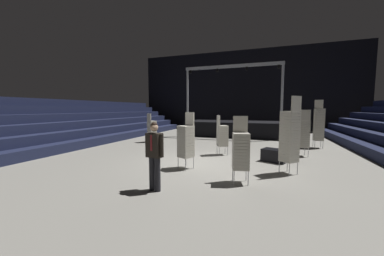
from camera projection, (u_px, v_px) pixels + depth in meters
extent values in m
cube|color=gray|center=(199.00, 164.00, 8.34)|extent=(22.00, 30.00, 0.10)
cube|color=black|center=(243.00, 90.00, 22.07)|extent=(22.00, 0.30, 8.00)
cube|color=#191E38|center=(82.00, 144.00, 11.53)|extent=(0.75, 24.00, 0.45)
cube|color=#191E38|center=(71.00, 135.00, 11.74)|extent=(0.75, 24.00, 0.45)
cube|color=#191E38|center=(61.00, 126.00, 11.94)|extent=(0.75, 24.00, 0.45)
cube|color=#191E38|center=(51.00, 118.00, 12.15)|extent=(0.75, 24.00, 0.45)
cube|color=#191E38|center=(41.00, 110.00, 12.36)|extent=(0.75, 24.00, 0.45)
cube|color=#191E38|center=(31.00, 102.00, 12.57)|extent=(0.75, 24.00, 0.45)
cube|color=black|center=(234.00, 128.00, 16.76)|extent=(7.11, 3.40, 1.11)
cylinder|color=#9EA0A8|center=(188.00, 96.00, 16.27)|extent=(0.16, 0.16, 3.94)
cylinder|color=#9EA0A8|center=(282.00, 94.00, 14.08)|extent=(0.16, 0.16, 3.94)
cube|color=#9EA0A8|center=(232.00, 66.00, 15.00)|extent=(6.81, 0.20, 0.20)
cylinder|color=black|center=(191.00, 72.00, 16.03)|extent=(0.18, 0.18, 0.22)
cylinder|color=black|center=(218.00, 70.00, 15.35)|extent=(0.18, 0.18, 0.22)
cylinder|color=black|center=(247.00, 68.00, 14.68)|extent=(0.18, 0.18, 0.22)
cylinder|color=black|center=(279.00, 67.00, 14.00)|extent=(0.18, 0.18, 0.22)
cylinder|color=black|center=(158.00, 174.00, 5.43)|extent=(0.15, 0.15, 0.87)
cylinder|color=black|center=(152.00, 173.00, 5.52)|extent=(0.15, 0.15, 0.87)
cube|color=silver|center=(153.00, 146.00, 5.36)|extent=(0.20, 0.13, 0.61)
cube|color=black|center=(154.00, 145.00, 5.41)|extent=(0.44, 0.30, 0.61)
cube|color=maroon|center=(151.00, 143.00, 5.31)|extent=(0.06, 0.02, 0.39)
cylinder|color=black|center=(162.00, 146.00, 5.29)|extent=(0.11, 0.11, 0.56)
cylinder|color=black|center=(147.00, 144.00, 5.53)|extent=(0.11, 0.11, 0.56)
sphere|color=#DBAD89|center=(154.00, 127.00, 5.37)|extent=(0.20, 0.20, 0.20)
sphere|color=black|center=(154.00, 125.00, 5.37)|extent=(0.17, 0.17, 0.17)
cylinder|color=#B2B5BA|center=(248.00, 178.00, 5.84)|extent=(0.02, 0.02, 0.40)
cylinder|color=#B2B5BA|center=(234.00, 178.00, 5.88)|extent=(0.02, 0.02, 0.40)
cylinder|color=#B2B5BA|center=(246.00, 174.00, 6.22)|extent=(0.02, 0.02, 0.40)
cylinder|color=#B2B5BA|center=(233.00, 174.00, 6.25)|extent=(0.02, 0.02, 0.40)
cube|color=#B7B2A3|center=(240.00, 168.00, 6.03)|extent=(0.53, 0.53, 0.08)
cube|color=#B7B2A3|center=(240.00, 165.00, 6.02)|extent=(0.53, 0.53, 0.08)
cube|color=#B7B2A3|center=(241.00, 162.00, 6.01)|extent=(0.53, 0.53, 0.08)
cube|color=#B7B2A3|center=(241.00, 159.00, 6.00)|extent=(0.53, 0.53, 0.08)
cube|color=#B7B2A3|center=(241.00, 156.00, 6.00)|extent=(0.53, 0.53, 0.08)
cube|color=#B7B2A3|center=(241.00, 153.00, 5.99)|extent=(0.53, 0.53, 0.08)
cube|color=#B7B2A3|center=(241.00, 150.00, 5.98)|extent=(0.53, 0.53, 0.08)
cube|color=#B7B2A3|center=(241.00, 147.00, 5.97)|extent=(0.53, 0.53, 0.08)
cube|color=#B7B2A3|center=(241.00, 144.00, 5.97)|extent=(0.53, 0.53, 0.08)
cube|color=#B7B2A3|center=(241.00, 141.00, 5.96)|extent=(0.53, 0.53, 0.08)
cube|color=#B7B2A3|center=(241.00, 138.00, 5.95)|extent=(0.53, 0.53, 0.08)
cube|color=#B7B2A3|center=(241.00, 134.00, 5.94)|extent=(0.53, 0.53, 0.08)
cube|color=#B7B2A3|center=(240.00, 124.00, 6.11)|extent=(0.40, 0.15, 0.46)
cylinder|color=#B2B5BA|center=(323.00, 145.00, 11.23)|extent=(0.02, 0.02, 0.40)
cylinder|color=#B2B5BA|center=(315.00, 145.00, 11.34)|extent=(0.02, 0.02, 0.40)
cylinder|color=#B2B5BA|center=(321.00, 144.00, 11.60)|extent=(0.02, 0.02, 0.40)
cylinder|color=#B2B5BA|center=(313.00, 144.00, 11.70)|extent=(0.02, 0.02, 0.40)
cube|color=#B7B2A3|center=(318.00, 140.00, 11.45)|extent=(0.46, 0.46, 0.08)
cube|color=#B7B2A3|center=(318.00, 138.00, 11.44)|extent=(0.46, 0.46, 0.08)
cube|color=#B7B2A3|center=(318.00, 137.00, 11.43)|extent=(0.46, 0.46, 0.08)
cube|color=#B7B2A3|center=(318.00, 135.00, 11.42)|extent=(0.46, 0.46, 0.08)
cube|color=#B7B2A3|center=(318.00, 133.00, 11.42)|extent=(0.46, 0.46, 0.08)
cube|color=#B7B2A3|center=(318.00, 132.00, 11.41)|extent=(0.46, 0.46, 0.08)
cube|color=#B7B2A3|center=(319.00, 130.00, 11.40)|extent=(0.46, 0.46, 0.08)
cube|color=#B7B2A3|center=(319.00, 129.00, 11.39)|extent=(0.46, 0.46, 0.08)
cube|color=#B7B2A3|center=(319.00, 127.00, 11.39)|extent=(0.46, 0.46, 0.08)
cube|color=#B7B2A3|center=(319.00, 125.00, 11.38)|extent=(0.46, 0.46, 0.08)
cube|color=#B7B2A3|center=(319.00, 124.00, 11.37)|extent=(0.46, 0.46, 0.08)
cube|color=#B7B2A3|center=(319.00, 122.00, 11.36)|extent=(0.46, 0.46, 0.08)
cube|color=#B7B2A3|center=(319.00, 121.00, 11.36)|extent=(0.46, 0.46, 0.08)
cube|color=#B7B2A3|center=(319.00, 119.00, 11.35)|extent=(0.46, 0.46, 0.08)
cube|color=#B7B2A3|center=(319.00, 117.00, 11.34)|extent=(0.46, 0.46, 0.08)
cube|color=#B7B2A3|center=(319.00, 116.00, 11.33)|extent=(0.46, 0.46, 0.08)
cube|color=#B7B2A3|center=(319.00, 114.00, 11.33)|extent=(0.46, 0.46, 0.08)
cube|color=#B7B2A3|center=(320.00, 113.00, 11.32)|extent=(0.46, 0.46, 0.08)
cube|color=#B7B2A3|center=(320.00, 111.00, 11.31)|extent=(0.46, 0.46, 0.08)
cube|color=#B7B2A3|center=(320.00, 109.00, 11.30)|extent=(0.46, 0.46, 0.08)
cube|color=#B7B2A3|center=(319.00, 104.00, 11.47)|extent=(0.41, 0.07, 0.46)
cylinder|color=#B2B5BA|center=(186.00, 165.00, 7.26)|extent=(0.02, 0.02, 0.40)
cylinder|color=#B2B5BA|center=(178.00, 163.00, 7.53)|extent=(0.02, 0.02, 0.40)
cylinder|color=#B2B5BA|center=(193.00, 163.00, 7.53)|extent=(0.02, 0.02, 0.40)
cylinder|color=#B2B5BA|center=(186.00, 161.00, 7.80)|extent=(0.02, 0.02, 0.40)
cube|color=#B7B2A3|center=(186.00, 156.00, 7.51)|extent=(0.59, 0.59, 0.08)
cube|color=#B7B2A3|center=(186.00, 154.00, 7.50)|extent=(0.59, 0.59, 0.08)
cube|color=#B7B2A3|center=(186.00, 151.00, 7.49)|extent=(0.59, 0.59, 0.08)
cube|color=#B7B2A3|center=(186.00, 149.00, 7.48)|extent=(0.59, 0.59, 0.08)
cube|color=#B7B2A3|center=(186.00, 146.00, 7.48)|extent=(0.59, 0.59, 0.08)
cube|color=#B7B2A3|center=(186.00, 144.00, 7.47)|extent=(0.59, 0.59, 0.08)
cube|color=#B7B2A3|center=(186.00, 142.00, 7.46)|extent=(0.59, 0.59, 0.08)
cube|color=#B7B2A3|center=(186.00, 139.00, 7.45)|extent=(0.59, 0.59, 0.08)
cube|color=#B7B2A3|center=(186.00, 137.00, 7.45)|extent=(0.59, 0.59, 0.08)
cube|color=#B7B2A3|center=(186.00, 134.00, 7.44)|extent=(0.59, 0.59, 0.08)
cube|color=#B7B2A3|center=(186.00, 132.00, 7.43)|extent=(0.59, 0.59, 0.08)
cube|color=#B7B2A3|center=(186.00, 129.00, 7.42)|extent=(0.59, 0.59, 0.08)
cube|color=#B7B2A3|center=(186.00, 127.00, 7.42)|extent=(0.59, 0.59, 0.08)
cube|color=#B7B2A3|center=(190.00, 119.00, 7.53)|extent=(0.39, 0.22, 0.46)
cylinder|color=#B2B5BA|center=(296.00, 151.00, 9.68)|extent=(0.02, 0.02, 0.40)
cylinder|color=#B2B5BA|center=(305.00, 151.00, 9.64)|extent=(0.02, 0.02, 0.40)
cylinder|color=#B2B5BA|center=(299.00, 152.00, 9.31)|extent=(0.02, 0.02, 0.40)
cylinder|color=#B2B5BA|center=(308.00, 153.00, 9.27)|extent=(0.02, 0.02, 0.40)
cube|color=#B7B2A3|center=(302.00, 146.00, 9.45)|extent=(0.53, 0.53, 0.08)
cube|color=#B7B2A3|center=(302.00, 144.00, 9.45)|extent=(0.53, 0.53, 0.08)
cube|color=#B7B2A3|center=(302.00, 142.00, 9.44)|extent=(0.53, 0.53, 0.08)
cube|color=#B7B2A3|center=(302.00, 141.00, 9.43)|extent=(0.53, 0.53, 0.08)
cube|color=#B7B2A3|center=(303.00, 139.00, 9.42)|extent=(0.53, 0.53, 0.08)
cube|color=#B7B2A3|center=(303.00, 137.00, 9.42)|extent=(0.53, 0.53, 0.08)
cube|color=#B7B2A3|center=(303.00, 135.00, 9.41)|extent=(0.53, 0.53, 0.08)
cube|color=#B7B2A3|center=(303.00, 133.00, 9.40)|extent=(0.53, 0.53, 0.08)
cube|color=#B7B2A3|center=(303.00, 131.00, 9.39)|extent=(0.53, 0.53, 0.08)
cube|color=#B7B2A3|center=(303.00, 129.00, 9.39)|extent=(0.53, 0.53, 0.08)
cube|color=#B7B2A3|center=(303.00, 127.00, 9.38)|extent=(0.53, 0.53, 0.08)
cube|color=#B7B2A3|center=(303.00, 125.00, 9.37)|extent=(0.53, 0.53, 0.08)
cube|color=#B7B2A3|center=(303.00, 123.00, 9.36)|extent=(0.53, 0.53, 0.08)
cube|color=#B7B2A3|center=(303.00, 121.00, 9.36)|extent=(0.53, 0.53, 0.08)
cube|color=#B7B2A3|center=(305.00, 115.00, 9.14)|extent=(0.41, 0.14, 0.46)
cylinder|color=#B2B5BA|center=(279.00, 167.00, 6.98)|extent=(0.02, 0.02, 0.40)
cylinder|color=#B2B5BA|center=(287.00, 166.00, 7.16)|extent=(0.02, 0.02, 0.40)
cylinder|color=#B2B5BA|center=(289.00, 170.00, 6.65)|extent=(0.02, 0.02, 0.40)
cylinder|color=#B2B5BA|center=(297.00, 168.00, 6.82)|extent=(0.02, 0.02, 0.40)
cube|color=#B7B2A3|center=(289.00, 160.00, 6.88)|extent=(0.62, 0.62, 0.08)
cube|color=#B7B2A3|center=(289.00, 158.00, 6.87)|extent=(0.62, 0.62, 0.08)
cube|color=#B7B2A3|center=(289.00, 155.00, 6.87)|extent=(0.62, 0.62, 0.08)
cube|color=#B7B2A3|center=(289.00, 152.00, 6.86)|extent=(0.62, 0.62, 0.08)
cube|color=#B7B2A3|center=(289.00, 150.00, 6.85)|extent=(0.62, 0.62, 0.08)
cube|color=#B7B2A3|center=(289.00, 147.00, 6.84)|extent=(0.62, 0.62, 0.08)
cube|color=#B7B2A3|center=(289.00, 145.00, 6.84)|extent=(0.62, 0.62, 0.08)
cube|color=#B7B2A3|center=(289.00, 142.00, 6.83)|extent=(0.62, 0.62, 0.08)
cube|color=#B7B2A3|center=(289.00, 139.00, 6.82)|extent=(0.62, 0.62, 0.08)
cube|color=#B7B2A3|center=(289.00, 137.00, 6.81)|extent=(0.62, 0.62, 0.08)
cube|color=#B7B2A3|center=(290.00, 134.00, 6.81)|extent=(0.62, 0.62, 0.08)
cube|color=#B7B2A3|center=(290.00, 131.00, 6.80)|extent=(0.62, 0.62, 0.08)
cube|color=#B7B2A3|center=(290.00, 129.00, 6.79)|extent=(0.62, 0.62, 0.08)
cube|color=#B7B2A3|center=(290.00, 126.00, 6.78)|extent=(0.62, 0.62, 0.08)
cube|color=#B7B2A3|center=(290.00, 123.00, 6.78)|extent=(0.62, 0.62, 0.08)
cube|color=#B7B2A3|center=(290.00, 121.00, 6.77)|extent=(0.62, 0.62, 0.08)
cube|color=#B7B2A3|center=(290.00, 118.00, 6.76)|extent=(0.62, 0.62, 0.08)
cube|color=#B7B2A3|center=(290.00, 115.00, 6.75)|extent=(0.62, 0.62, 0.08)
cube|color=#B7B2A3|center=(290.00, 112.00, 6.75)|extent=(0.62, 0.62, 0.08)
cube|color=#B7B2A3|center=(296.00, 104.00, 6.55)|extent=(0.31, 0.33, 0.46)
cylinder|color=#B2B5BA|center=(153.00, 138.00, 13.83)|extent=(0.02, 0.02, 0.40)
cylinder|color=#B2B5BA|center=(156.00, 139.00, 13.55)|extent=(0.02, 0.02, 0.40)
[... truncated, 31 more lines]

